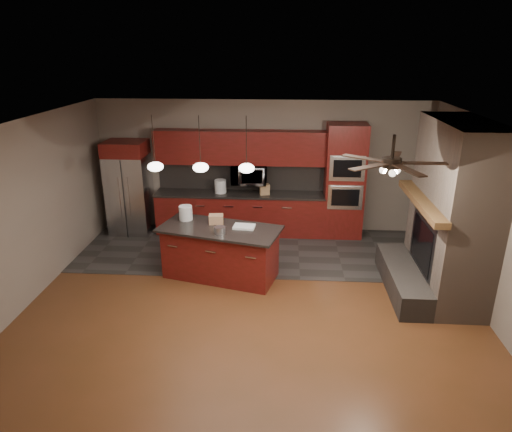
# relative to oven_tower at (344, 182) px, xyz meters

# --- Properties ---
(ground) EXTENTS (7.00, 7.00, 0.00)m
(ground) POSITION_rel_oven_tower_xyz_m (-1.70, -2.69, -1.19)
(ground) COLOR brown
(ground) RESTS_ON ground
(ceiling) EXTENTS (7.00, 6.00, 0.02)m
(ceiling) POSITION_rel_oven_tower_xyz_m (-1.70, -2.69, 1.61)
(ceiling) COLOR white
(ceiling) RESTS_ON back_wall
(back_wall) EXTENTS (7.00, 0.02, 2.80)m
(back_wall) POSITION_rel_oven_tower_xyz_m (-1.70, 0.31, 0.21)
(back_wall) COLOR gray
(back_wall) RESTS_ON ground
(right_wall) EXTENTS (0.02, 6.00, 2.80)m
(right_wall) POSITION_rel_oven_tower_xyz_m (1.80, -2.69, 0.21)
(right_wall) COLOR gray
(right_wall) RESTS_ON ground
(left_wall) EXTENTS (0.02, 6.00, 2.80)m
(left_wall) POSITION_rel_oven_tower_xyz_m (-5.20, -2.69, 0.21)
(left_wall) COLOR gray
(left_wall) RESTS_ON ground
(slate_tile_patch) EXTENTS (7.00, 2.40, 0.01)m
(slate_tile_patch) POSITION_rel_oven_tower_xyz_m (-1.70, -0.89, -1.19)
(slate_tile_patch) COLOR #33302E
(slate_tile_patch) RESTS_ON ground
(fireplace_column) EXTENTS (1.30, 2.10, 2.80)m
(fireplace_column) POSITION_rel_oven_tower_xyz_m (1.34, -2.29, 0.11)
(fireplace_column) COLOR #7A6557
(fireplace_column) RESTS_ON ground
(back_cabinetry) EXTENTS (3.59, 0.64, 2.20)m
(back_cabinetry) POSITION_rel_oven_tower_xyz_m (-2.18, 0.05, -0.30)
(back_cabinetry) COLOR maroon
(back_cabinetry) RESTS_ON ground
(oven_tower) EXTENTS (0.80, 0.63, 2.38)m
(oven_tower) POSITION_rel_oven_tower_xyz_m (0.00, 0.00, 0.00)
(oven_tower) COLOR maroon
(oven_tower) RESTS_ON ground
(microwave) EXTENTS (0.73, 0.41, 0.50)m
(microwave) POSITION_rel_oven_tower_xyz_m (-1.98, 0.06, 0.11)
(microwave) COLOR silver
(microwave) RESTS_ON back_cabinetry
(refrigerator) EXTENTS (0.84, 0.75, 1.99)m
(refrigerator) POSITION_rel_oven_tower_xyz_m (-4.52, -0.07, -0.20)
(refrigerator) COLOR silver
(refrigerator) RESTS_ON ground
(kitchen_island) EXTENTS (2.21, 1.42, 0.92)m
(kitchen_island) POSITION_rel_oven_tower_xyz_m (-2.31, -2.03, -0.73)
(kitchen_island) COLOR maroon
(kitchen_island) RESTS_ON ground
(white_bucket) EXTENTS (0.30, 0.30, 0.25)m
(white_bucket) POSITION_rel_oven_tower_xyz_m (-2.96, -1.68, -0.14)
(white_bucket) COLOR silver
(white_bucket) RESTS_ON kitchen_island
(paint_can) EXTENTS (0.25, 0.25, 0.12)m
(paint_can) POSITION_rel_oven_tower_xyz_m (-2.27, -2.29, -0.21)
(paint_can) COLOR #BAB9BF
(paint_can) RESTS_ON kitchen_island
(paint_tray) EXTENTS (0.38, 0.28, 0.04)m
(paint_tray) POSITION_rel_oven_tower_xyz_m (-1.90, -1.99, -0.25)
(paint_tray) COLOR white
(paint_tray) RESTS_ON kitchen_island
(cardboard_box) EXTENTS (0.27, 0.21, 0.16)m
(cardboard_box) POSITION_rel_oven_tower_xyz_m (-2.40, -1.82, -0.19)
(cardboard_box) COLOR #AA7B57
(cardboard_box) RESTS_ON kitchen_island
(counter_bucket) EXTENTS (0.32, 0.32, 0.28)m
(counter_bucket) POSITION_rel_oven_tower_xyz_m (-2.58, 0.01, -0.15)
(counter_bucket) COLOR white
(counter_bucket) RESTS_ON back_cabinetry
(counter_box) EXTENTS (0.22, 0.19, 0.22)m
(counter_box) POSITION_rel_oven_tower_xyz_m (-1.64, -0.04, -0.18)
(counter_box) COLOR tan
(counter_box) RESTS_ON back_cabinetry
(pendant_left) EXTENTS (0.26, 0.26, 0.92)m
(pendant_left) POSITION_rel_oven_tower_xyz_m (-3.35, -1.99, 0.77)
(pendant_left) COLOR black
(pendant_left) RESTS_ON ceiling
(pendant_center) EXTENTS (0.26, 0.26, 0.92)m
(pendant_center) POSITION_rel_oven_tower_xyz_m (-2.60, -1.99, 0.77)
(pendant_center) COLOR black
(pendant_center) RESTS_ON ceiling
(pendant_right) EXTENTS (0.26, 0.26, 0.92)m
(pendant_right) POSITION_rel_oven_tower_xyz_m (-1.85, -1.99, 0.77)
(pendant_right) COLOR black
(pendant_right) RESTS_ON ceiling
(ceiling_fan) EXTENTS (1.27, 1.33, 0.41)m
(ceiling_fan) POSITION_rel_oven_tower_xyz_m (0.10, -3.49, 1.27)
(ceiling_fan) COLOR black
(ceiling_fan) RESTS_ON ceiling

